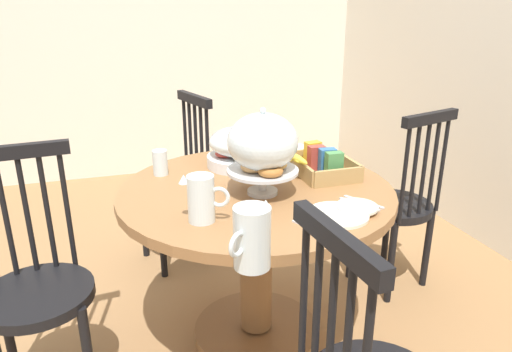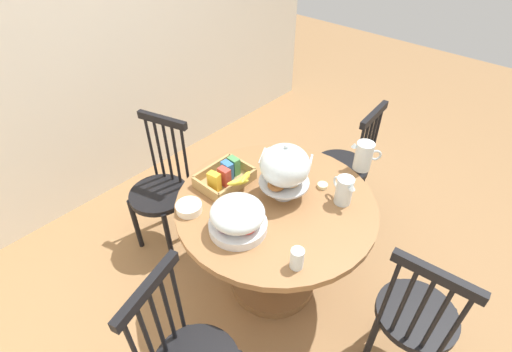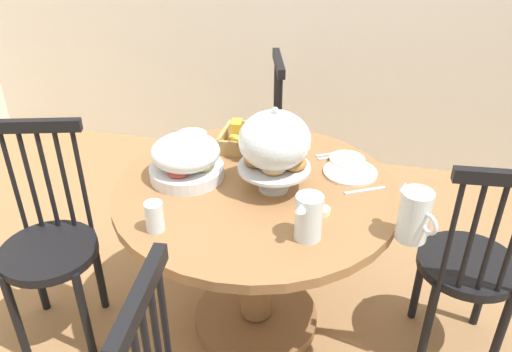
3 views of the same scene
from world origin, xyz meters
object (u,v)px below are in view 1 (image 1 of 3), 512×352
at_px(milk_pitcher, 201,200).
at_px(drinking_glass, 160,163).
at_px(cereal_bowl, 292,151).
at_px(butter_dish, 246,216).
at_px(windsor_chair_far_side, 397,207).
at_px(china_plate_small, 357,207).
at_px(fruit_platter_covered, 240,148).
at_px(cereal_basket, 319,164).
at_px(dining_table, 256,238).
at_px(china_plate_large, 337,215).
at_px(windsor_chair_near_window, 177,188).
at_px(windsor_chair_by_cabinet, 37,291).
at_px(pastry_stand_with_dome, 263,146).
at_px(orange_juice_pitcher, 252,240).

bearing_deg(milk_pitcher, drinking_glass, -171.23).
relative_size(cereal_bowl, butter_dish, 2.33).
bearing_deg(windsor_chair_far_side, china_plate_small, -45.46).
relative_size(fruit_platter_covered, cereal_basket, 0.95).
xyz_separation_m(dining_table, china_plate_small, (0.33, 0.28, 0.25)).
height_order(china_plate_large, cereal_bowl, cereal_bowl).
height_order(windsor_chair_near_window, windsor_chair_by_cabinet, same).
bearing_deg(drinking_glass, windsor_chair_far_side, 87.13).
bearing_deg(cereal_bowl, china_plate_small, -1.83).
height_order(china_plate_small, butter_dish, same).
relative_size(pastry_stand_with_dome, milk_pitcher, 2.02).
distance_m(pastry_stand_with_dome, cereal_basket, 0.37).
bearing_deg(orange_juice_pitcher, cereal_bowl, 152.54).
relative_size(cereal_bowl, drinking_glass, 1.27).
xyz_separation_m(china_plate_large, butter_dish, (-0.08, -0.31, 0.01)).
height_order(fruit_platter_covered, milk_pitcher, fruit_platter_covered).
distance_m(windsor_chair_far_side, pastry_stand_with_dome, 1.00).
bearing_deg(orange_juice_pitcher, china_plate_large, 121.07).
distance_m(dining_table, orange_juice_pitcher, 0.69).
bearing_deg(butter_dish, windsor_chair_by_cabinet, -106.49).
xyz_separation_m(milk_pitcher, cereal_basket, (-0.32, 0.58, -0.03)).
xyz_separation_m(cereal_basket, drinking_glass, (-0.20, -0.66, 0.01)).
bearing_deg(dining_table, cereal_basket, 103.04).
height_order(china_plate_large, china_plate_small, china_plate_small).
relative_size(windsor_chair_near_window, fruit_platter_covered, 3.25).
height_order(cereal_basket, butter_dish, cereal_basket).
relative_size(windsor_chair_by_cabinet, fruit_platter_covered, 3.25).
xyz_separation_m(windsor_chair_near_window, milk_pitcher, (1.08, -0.06, 0.36)).
bearing_deg(windsor_chair_far_side, dining_table, -75.55).
xyz_separation_m(fruit_platter_covered, milk_pitcher, (0.53, -0.28, -0.01)).
height_order(dining_table, butter_dish, butter_dish).
distance_m(windsor_chair_far_side, butter_dish, 1.11).
relative_size(pastry_stand_with_dome, cereal_basket, 1.09).
xyz_separation_m(windsor_chair_by_cabinet, orange_juice_pitcher, (0.53, 0.66, 0.37)).
bearing_deg(milk_pitcher, dining_table, 131.99).
bearing_deg(windsor_chair_far_side, milk_pitcher, -67.45).
height_order(fruit_platter_covered, orange_juice_pitcher, orange_juice_pitcher).
bearing_deg(windsor_chair_by_cabinet, dining_table, 93.73).
distance_m(windsor_chair_by_cabinet, butter_dish, 0.82).
bearing_deg(china_plate_small, fruit_platter_covered, -156.79).
bearing_deg(milk_pitcher, fruit_platter_covered, 152.05).
bearing_deg(pastry_stand_with_dome, orange_juice_pitcher, -21.32).
bearing_deg(windsor_chair_by_cabinet, china_plate_small, 76.36).
bearing_deg(orange_juice_pitcher, cereal_basket, 142.21).
relative_size(china_plate_small, drinking_glass, 1.36).
xyz_separation_m(dining_table, windsor_chair_by_cabinet, (0.06, -0.86, -0.06)).
distance_m(windsor_chair_by_cabinet, china_plate_large, 1.13).
bearing_deg(windsor_chair_far_side, windsor_chair_near_window, -120.52).
relative_size(windsor_chair_far_side, china_plate_large, 4.43).
distance_m(windsor_chair_by_cabinet, drinking_glass, 0.70).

